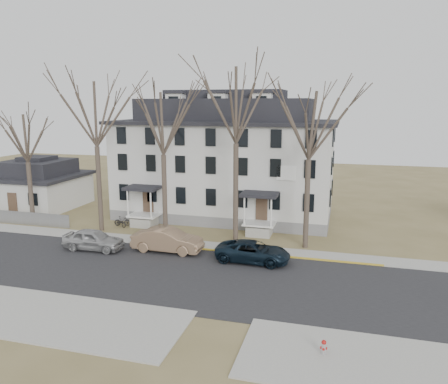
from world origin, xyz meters
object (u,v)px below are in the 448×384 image
(tree_mid_left, at_px, (163,119))
(bicycle_left, at_px, (120,223))
(boarding_house, at_px, (226,161))
(tree_bungalow, at_px, (26,135))
(car_tan, at_px, (167,240))
(small_house, at_px, (39,186))
(car_navy, at_px, (253,252))
(tree_far_left, at_px, (95,109))
(tree_mid_right, at_px, (310,121))
(tree_center, at_px, (236,100))
(car_silver, at_px, (93,240))
(bicycle_right, at_px, (122,221))
(fire_hydrant, at_px, (324,348))

(tree_mid_left, height_order, bicycle_left, tree_mid_left)
(boarding_house, xyz_separation_m, tree_bungalow, (-16.00, -8.15, 2.74))
(car_tan, bearing_deg, small_house, 62.26)
(tree_mid_left, xyz_separation_m, car_navy, (8.28, -4.17, -8.89))
(tree_far_left, height_order, car_tan, tree_far_left)
(tree_mid_right, bearing_deg, car_navy, -127.64)
(car_navy, bearing_deg, bicycle_left, 69.20)
(boarding_house, xyz_separation_m, tree_far_left, (-9.00, -8.15, 4.96))
(boarding_house, relative_size, tree_bungalow, 1.93)
(tree_mid_left, xyz_separation_m, tree_center, (6.00, 0.00, 1.48))
(boarding_house, xyz_separation_m, car_silver, (-6.76, -13.01, -4.60))
(tree_center, xyz_separation_m, car_navy, (2.28, -4.17, -10.37))
(car_navy, bearing_deg, boarding_house, 24.80)
(tree_mid_right, relative_size, bicycle_left, 8.41)
(small_house, xyz_separation_m, car_silver, (13.24, -11.05, -1.46))
(tree_far_left, distance_m, car_tan, 12.79)
(tree_mid_right, bearing_deg, boarding_house, 136.19)
(tree_far_left, bearing_deg, tree_center, 0.00)
(boarding_house, relative_size, tree_mid_right, 1.63)
(tree_far_left, height_order, car_silver, tree_far_left)
(car_tan, distance_m, bicycle_left, 8.30)
(boarding_house, relative_size, car_tan, 3.96)
(car_silver, height_order, car_navy, car_silver)
(small_house, bearing_deg, tree_mid_right, -12.27)
(tree_far_left, bearing_deg, tree_mid_left, 0.00)
(boarding_house, relative_size, tree_far_left, 1.52)
(tree_mid_left, bearing_deg, car_tan, -65.01)
(car_tan, relative_size, bicycle_right, 3.59)
(tree_center, bearing_deg, bicycle_right, 171.43)
(car_silver, bearing_deg, car_tan, -80.10)
(bicycle_left, bearing_deg, tree_mid_right, -70.46)
(car_navy, bearing_deg, tree_mid_left, 64.86)
(bicycle_left, height_order, bicycle_right, bicycle_right)
(small_house, height_order, tree_center, tree_center)
(tree_mid_right, bearing_deg, fire_hydrant, -81.88)
(tree_center, xyz_separation_m, tree_mid_right, (5.50, 0.00, -1.48))
(small_house, bearing_deg, tree_far_left, -29.39)
(boarding_house, bearing_deg, bicycle_right, -140.36)
(boarding_house, relative_size, bicycle_right, 14.19)
(tree_bungalow, height_order, car_silver, tree_bungalow)
(tree_mid_right, xyz_separation_m, fire_hydrant, (2.09, -14.64, -9.23))
(bicycle_right, bearing_deg, tree_mid_left, -121.69)
(car_navy, height_order, bicycle_left, car_navy)
(tree_bungalow, height_order, bicycle_right, tree_bungalow)
(tree_far_left, relative_size, tree_center, 0.93)
(car_silver, distance_m, bicycle_right, 6.59)
(tree_mid_right, distance_m, bicycle_right, 18.83)
(boarding_house, bearing_deg, tree_bungalow, -152.99)
(tree_far_left, relative_size, tree_mid_left, 1.08)
(small_house, relative_size, tree_far_left, 0.63)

